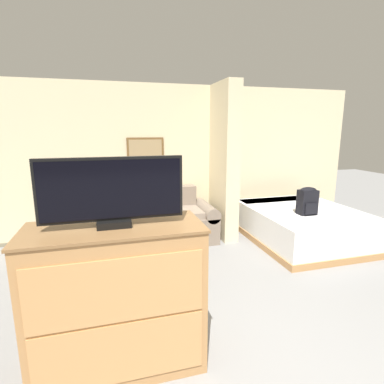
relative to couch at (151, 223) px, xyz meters
name	(u,v)px	position (x,y,z in m)	size (l,w,h in m)	color
wall_back	(174,161)	(0.51, 0.48, 0.97)	(6.96, 0.16, 2.60)	beige
wall_partition_pillar	(224,162)	(1.27, 0.00, 0.98)	(0.24, 0.84, 2.60)	beige
couch	(151,223)	(0.00, 0.00, 0.00)	(2.15, 0.84, 0.87)	gray
coffee_table	(163,241)	(0.02, -1.02, 0.08)	(0.67, 0.55, 0.45)	#B27F4C
side_table	(73,220)	(-1.19, 0.02, 0.14)	(0.40, 0.40, 0.58)	#B27F4C
table_lamp	(71,197)	(-1.19, 0.02, 0.51)	(0.37, 0.37, 0.38)	tan
tv_dresser	(118,299)	(-0.60, -2.61, 0.26)	(1.29, 0.56, 1.16)	#B27F4C
tv	(112,192)	(-0.60, -2.61, 1.10)	(1.01, 0.16, 0.50)	black
bed	(302,224)	(2.46, -0.60, -0.04)	(1.68, 1.98, 0.55)	#B27F4C
backpack	(308,200)	(2.32, -0.89, 0.45)	(0.28, 0.21, 0.43)	black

